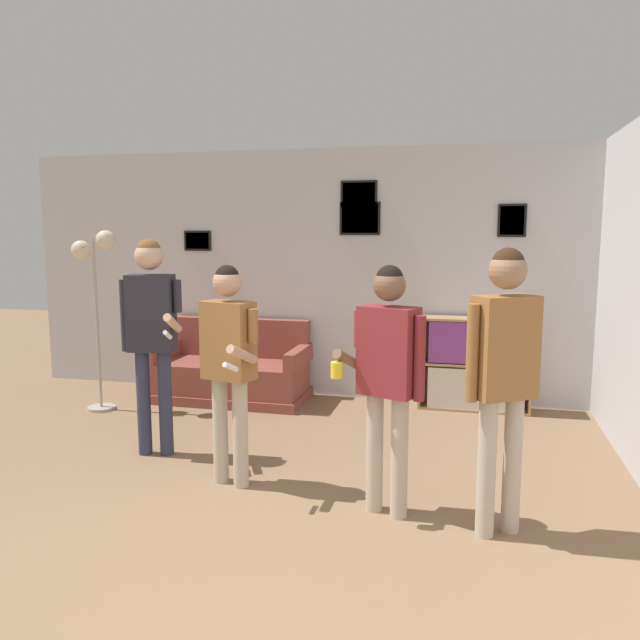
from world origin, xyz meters
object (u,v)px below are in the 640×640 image
(couch, at_px, (232,373))
(floor_lamp, at_px, (95,274))
(person_spectator_near_bookshelf, at_px, (504,361))
(drinking_cup, at_px, (488,313))
(person_player_foreground_center, at_px, (228,353))
(bookshelf, at_px, (474,364))
(person_player_foreground_left, at_px, (151,323))
(person_watcher_holding_cup, at_px, (388,365))

(couch, bearing_deg, floor_lamp, -148.35)
(person_spectator_near_bookshelf, relative_size, drinking_cup, 15.30)
(person_player_foreground_center, height_order, person_spectator_near_bookshelf, person_spectator_near_bookshelf)
(bookshelf, height_order, drinking_cup, drinking_cup)
(drinking_cup, bearing_deg, couch, -175.74)
(couch, relative_size, person_player_foreground_left, 0.94)
(floor_lamp, height_order, drinking_cup, floor_lamp)
(floor_lamp, height_order, person_player_foreground_center, floor_lamp)
(bookshelf, height_order, person_watcher_holding_cup, person_watcher_holding_cup)
(bookshelf, bearing_deg, couch, -175.56)
(person_player_foreground_left, relative_size, person_player_foreground_center, 1.11)
(couch, distance_m, drinking_cup, 2.79)
(floor_lamp, bearing_deg, person_watcher_holding_cup, -28.07)
(person_player_foreground_left, bearing_deg, drinking_cup, 36.48)
(bookshelf, bearing_deg, person_player_foreground_center, -125.61)
(drinking_cup, bearing_deg, person_player_foreground_center, -127.42)
(person_watcher_holding_cup, bearing_deg, floor_lamp, 151.93)
(couch, bearing_deg, person_player_foreground_left, -88.97)
(person_player_foreground_center, relative_size, drinking_cup, 14.06)
(drinking_cup, bearing_deg, floor_lamp, -166.64)
(person_player_foreground_left, height_order, person_watcher_holding_cup, person_player_foreground_left)
(person_player_foreground_left, height_order, drinking_cup, person_player_foreground_left)
(person_player_foreground_center, distance_m, person_spectator_near_bookshelf, 1.88)
(couch, bearing_deg, person_watcher_holding_cup, -50.01)
(person_player_foreground_left, xyz_separation_m, person_spectator_near_bookshelf, (2.68, -0.75, -0.03))
(bookshelf, bearing_deg, floor_lamp, -166.25)
(couch, height_order, drinking_cup, drinking_cup)
(bookshelf, height_order, person_player_foreground_center, person_player_foreground_center)
(couch, distance_m, person_spectator_near_bookshelf, 3.78)
(person_watcher_holding_cup, distance_m, drinking_cup, 2.69)
(couch, height_order, bookshelf, bookshelf)
(person_watcher_holding_cup, xyz_separation_m, drinking_cup, (0.67, 2.60, 0.02))
(bookshelf, distance_m, drinking_cup, 0.55)
(person_spectator_near_bookshelf, xyz_separation_m, drinking_cup, (-0.02, 2.72, -0.06))
(couch, distance_m, person_watcher_holding_cup, 3.21)
(person_player_foreground_left, bearing_deg, person_player_foreground_center, -27.29)
(person_watcher_holding_cup, bearing_deg, drinking_cup, 75.54)
(drinking_cup, bearing_deg, bookshelf, -179.65)
(floor_lamp, xyz_separation_m, person_spectator_near_bookshelf, (3.87, -1.80, -0.33))
(bookshelf, height_order, person_spectator_near_bookshelf, person_spectator_near_bookshelf)
(person_player_foreground_center, height_order, person_watcher_holding_cup, person_watcher_holding_cup)
(bookshelf, distance_m, person_spectator_near_bookshelf, 2.78)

